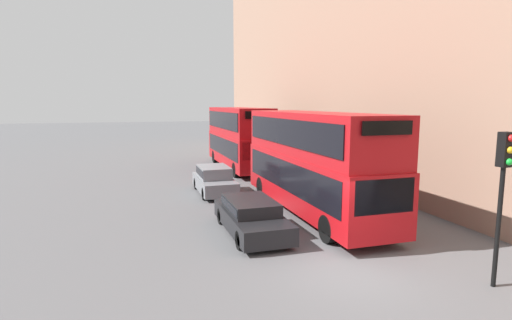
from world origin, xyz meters
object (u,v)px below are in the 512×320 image
bus_leading (313,158)px  traffic_light (503,177)px  bus_second_in_queue (239,135)px  car_hatchback (214,179)px  car_dark_sedan (251,215)px

bus_leading → traffic_light: (1.54, -8.12, 0.51)m
bus_leading → traffic_light: bus_leading is taller
bus_second_in_queue → car_hatchback: bearing=-113.8°
bus_second_in_queue → car_dark_sedan: (-3.40, -14.77, -1.80)m
car_dark_sedan → traffic_light: 8.26m
bus_leading → car_dark_sedan: bus_leading is taller
bus_leading → car_hatchback: bearing=123.4°
car_dark_sedan → traffic_light: bearing=-51.5°
bus_leading → bus_second_in_queue: bearing=90.0°
bus_leading → bus_second_in_queue: bus_second_in_queue is taller
bus_leading → car_hatchback: 6.41m
bus_second_in_queue → car_dark_sedan: bearing=-103.0°
bus_leading → car_dark_sedan: 4.28m
car_hatchback → bus_leading: bearing=-56.6°
car_hatchback → traffic_light: size_ratio=1.03×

